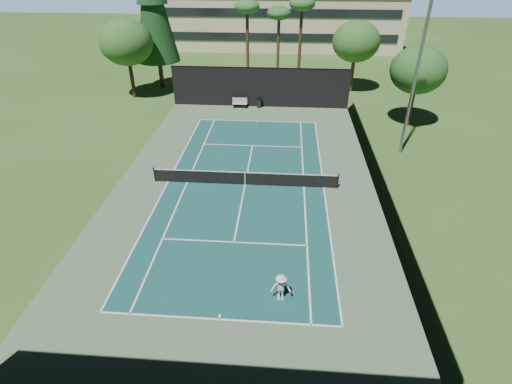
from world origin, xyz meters
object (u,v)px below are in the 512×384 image
at_px(tennis_ball_c, 263,155).
at_px(tennis_ball_d, 221,160).
at_px(tennis_ball_a, 166,299).
at_px(trash_bin, 259,103).
at_px(tennis_ball_b, 208,159).
at_px(tennis_net, 245,178).
at_px(park_bench, 240,103).
at_px(player, 281,288).

xyz_separation_m(tennis_ball_c, tennis_ball_d, (-3.25, -1.09, 0.01)).
relative_size(tennis_ball_a, trash_bin, 0.06).
xyz_separation_m(tennis_ball_b, tennis_ball_d, (0.99, 0.03, 0.00)).
distance_m(tennis_ball_c, trash_bin, 11.04).
xyz_separation_m(tennis_net, tennis_ball_a, (-2.70, -10.87, -0.53)).
distance_m(tennis_net, park_bench, 15.64).
distance_m(tennis_net, trash_bin, 15.71).
bearing_deg(player, tennis_ball_c, 95.24).
bearing_deg(tennis_ball_a, player, 4.45).
relative_size(player, tennis_ball_a, 25.01).
relative_size(tennis_net, park_bench, 8.60).
height_order(player, trash_bin, player).
bearing_deg(tennis_ball_c, player, -83.51).
distance_m(tennis_ball_b, tennis_ball_c, 4.39).
relative_size(tennis_ball_b, trash_bin, 0.07).
bearing_deg(tennis_ball_a, park_bench, 88.61).
height_order(tennis_ball_c, park_bench, park_bench).
height_order(tennis_ball_a, tennis_ball_c, tennis_ball_a).
xyz_separation_m(tennis_ball_c, park_bench, (-3.05, 10.78, 0.52)).
height_order(tennis_ball_c, tennis_ball_d, tennis_ball_d).
bearing_deg(tennis_ball_b, tennis_ball_c, 14.78).
height_order(tennis_ball_a, tennis_ball_b, tennis_ball_b).
height_order(tennis_ball_b, tennis_ball_d, tennis_ball_d).
distance_m(tennis_net, player, 10.80).
height_order(tennis_ball_d, trash_bin, trash_bin).
relative_size(tennis_ball_c, trash_bin, 0.06).
height_order(tennis_ball_c, trash_bin, trash_bin).
distance_m(tennis_net, tennis_ball_d, 4.31).
height_order(tennis_ball_d, park_bench, park_bench).
bearing_deg(player, tennis_ball_b, 111.75).
bearing_deg(trash_bin, park_bench, -174.22).
xyz_separation_m(player, tennis_ball_d, (-4.97, 14.08, -0.71)).
bearing_deg(tennis_ball_d, tennis_ball_a, -91.76).
bearing_deg(tennis_net, park_bench, 97.55).
xyz_separation_m(player, tennis_ball_a, (-5.42, -0.42, -0.72)).
bearing_deg(park_bench, tennis_ball_a, -91.39).
height_order(player, tennis_ball_a, player).
distance_m(tennis_ball_b, park_bench, 11.97).
distance_m(tennis_ball_d, park_bench, 11.88).
xyz_separation_m(tennis_ball_a, tennis_ball_c, (3.69, 15.60, -0.00)).
distance_m(tennis_net, tennis_ball_a, 11.21).
relative_size(tennis_ball_d, trash_bin, 0.08).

